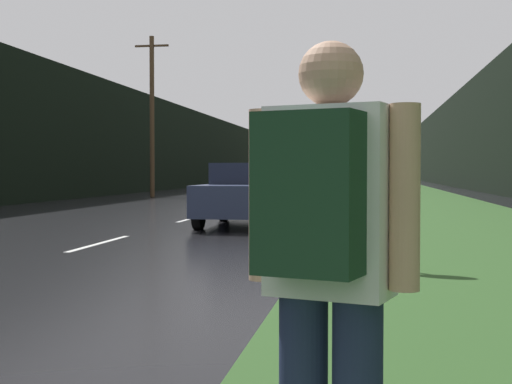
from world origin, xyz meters
TOP-DOWN VIEW (x-y plane):
  - grass_verge at (7.02, 40.00)m, footprint 6.00×240.00m
  - lane_stripe_c at (0.00, 14.64)m, footprint 0.12×3.00m
  - lane_stripe_d at (0.00, 21.64)m, footprint 0.12×3.00m
  - treeline_far_side at (-10.02, 50.00)m, footprint 2.00×140.00m
  - treeline_near_side at (13.02, 50.00)m, footprint 2.00×140.00m
  - utility_pole_far at (-6.19, 38.01)m, footprint 1.80×0.24m
  - stop_sign at (4.39, 12.69)m, footprint 0.64×0.07m
  - hitchhiker_with_backpack at (4.79, 4.45)m, footprint 0.60×0.51m
  - car_passing_near at (2.01, 19.47)m, footprint 2.04×4.72m
  - car_passing_far at (2.01, 42.28)m, footprint 1.97×4.63m
  - car_oncoming at (-2.01, 52.25)m, footprint 1.96×4.48m
  - delivery_truck at (-2.01, 84.00)m, footprint 2.56×8.80m

SIDE VIEW (x-z plane):
  - lane_stripe_c at x=0.00m, z-range 0.00..0.01m
  - lane_stripe_d at x=0.00m, z-range 0.00..0.01m
  - grass_verge at x=7.02m, z-range 0.00..0.02m
  - car_passing_far at x=2.01m, z-range 0.04..1.32m
  - car_oncoming at x=-2.01m, z-range 0.01..1.49m
  - car_passing_near at x=2.01m, z-range 0.01..1.55m
  - hitchhiker_with_backpack at x=4.79m, z-range 0.13..1.94m
  - delivery_truck at x=-2.01m, z-range 0.11..3.34m
  - stop_sign at x=4.39m, z-range 0.29..3.21m
  - treeline_far_side at x=-10.02m, z-range 0.00..6.31m
  - treeline_near_side at x=13.02m, z-range 0.00..7.71m
  - utility_pole_far at x=-6.19m, z-range 0.13..8.50m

